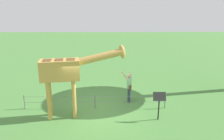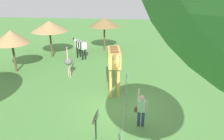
% 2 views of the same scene
% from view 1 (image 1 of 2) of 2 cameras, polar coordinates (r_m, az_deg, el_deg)
% --- Properties ---
extents(ground_plane, '(60.00, 60.00, 0.00)m').
position_cam_1_polar(ground_plane, '(11.06, -4.47, -10.15)').
color(ground_plane, '#4C843D').
extents(giraffe, '(3.85, 1.07, 3.32)m').
position_cam_1_polar(giraffe, '(9.80, -11.57, -0.46)').
color(giraffe, gold).
rests_on(giraffe, ground_plane).
extents(visitor, '(0.58, 0.58, 1.76)m').
position_cam_1_polar(visitor, '(11.50, 4.46, -4.11)').
color(visitor, navy).
rests_on(visitor, ground_plane).
extents(info_sign, '(0.56, 0.21, 1.32)m').
position_cam_1_polar(info_sign, '(9.94, 12.25, -7.73)').
color(info_sign, black).
rests_on(info_sign, ground_plane).
extents(wire_fence, '(7.05, 0.05, 0.75)m').
position_cam_1_polar(wire_fence, '(10.96, -4.49, -8.06)').
color(wire_fence, slate).
rests_on(wire_fence, ground_plane).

